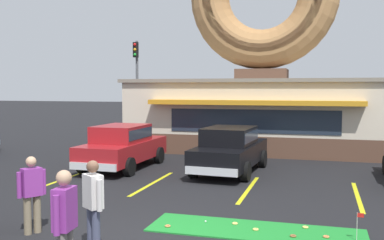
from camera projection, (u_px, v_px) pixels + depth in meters
The scene contains 20 objects.
donut_shop_building at pixel (262, 72), 21.63m from camera, with size 12.30×6.75×10.96m.
putting_mat at pixel (255, 230), 9.28m from camera, with size 4.44×1.32×0.03m, color #1E842D.
mini_donut_near_left at pixel (168, 226), 9.48m from camera, with size 0.13×0.13×0.04m, color #D17F47.
mini_donut_near_right at pixel (256, 229), 9.25m from camera, with size 0.13×0.13×0.04m, color #E5C666.
mini_donut_mid_left at pixel (305, 227), 9.40m from camera, with size 0.13×0.13×0.04m, color #E5C666.
mini_donut_mid_centre at pixel (293, 236), 8.84m from camera, with size 0.13×0.13×0.04m, color brown.
mini_donut_mid_right at pixel (326, 237), 8.80m from camera, with size 0.13×0.13×0.04m, color #D17F47.
mini_donut_far_centre at pixel (235, 223), 9.65m from camera, with size 0.13×0.13×0.04m, color #E5C666.
golf_ball at pixel (206, 221), 9.79m from camera, with size 0.04×0.04×0.04m, color white.
putting_flag_pin at pixel (359, 220), 8.59m from camera, with size 0.13×0.01×0.55m.
car_black at pixel (230, 148), 15.66m from camera, with size 2.20×4.66×1.60m.
car_red at pixel (123, 145), 16.51m from camera, with size 2.03×4.59×1.60m.
pedestrian_leather_jacket_man at pixel (32, 191), 9.09m from camera, with size 0.41×0.52×1.58m.
pedestrian_clipboard_woman at pixel (93, 202), 8.00m from camera, with size 0.50×0.42×1.68m.
pedestrian_beanie_man at pixel (65, 222), 6.65m from camera, with size 0.27×0.59×1.76m.
traffic_light_pole at pixel (137, 76), 27.19m from camera, with size 0.28×0.47×5.80m.
parking_stripe_far_left at pixel (68, 178), 14.78m from camera, with size 0.12×3.60×0.01m, color yellow.
parking_stripe_left at pixel (153, 183), 13.94m from camera, with size 0.12×3.60×0.01m, color yellow.
parking_stripe_mid_left at pixel (249, 189), 13.11m from camera, with size 0.12×3.60×0.01m, color yellow.
parking_stripe_centre at pixel (358, 196), 12.27m from camera, with size 0.12×3.60×0.01m, color yellow.
Camera 1 is at (3.34, -7.88, 2.96)m, focal length 42.00 mm.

